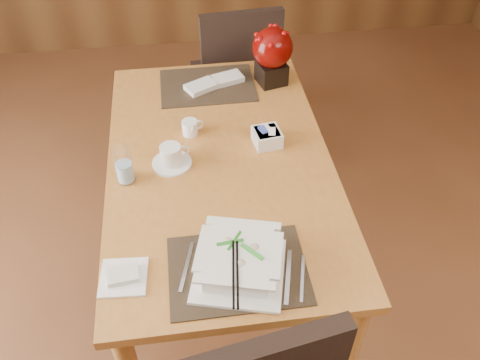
{
  "coord_description": "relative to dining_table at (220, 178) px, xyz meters",
  "views": [
    {
      "loc": [
        -0.13,
        -0.94,
        2.1
      ],
      "look_at": [
        0.05,
        0.35,
        0.87
      ],
      "focal_mm": 38.0,
      "sensor_mm": 36.0,
      "label": 1
    }
  ],
  "objects": [
    {
      "name": "dining_table",
      "position": [
        0.0,
        0.0,
        0.0
      ],
      "size": [
        0.9,
        1.5,
        0.75
      ],
      "color": "#BF7A35",
      "rests_on": "ground"
    },
    {
      "name": "placemat_near",
      "position": [
        0.0,
        -0.55,
        0.1
      ],
      "size": [
        0.45,
        0.33,
        0.01
      ],
      "primitive_type": "cube",
      "color": "black",
      "rests_on": "dining_table"
    },
    {
      "name": "placemat_far",
      "position": [
        0.0,
        0.55,
        0.1
      ],
      "size": [
        0.45,
        0.33,
        0.01
      ],
      "primitive_type": "cube",
      "color": "black",
      "rests_on": "dining_table"
    },
    {
      "name": "soup_setting",
      "position": [
        0.0,
        -0.56,
        0.15
      ],
      "size": [
        0.35,
        0.35,
        0.12
      ],
      "rotation": [
        0.0,
        0.0,
        -0.26
      ],
      "color": "white",
      "rests_on": "dining_table"
    },
    {
      "name": "coffee_cup",
      "position": [
        -0.19,
        0.0,
        0.14
      ],
      "size": [
        0.16,
        0.16,
        0.09
      ],
      "rotation": [
        0.0,
        0.0,
        0.24
      ],
      "color": "white",
      "rests_on": "dining_table"
    },
    {
      "name": "water_glass",
      "position": [
        -0.37,
        -0.07,
        0.18
      ],
      "size": [
        0.08,
        0.08,
        0.16
      ],
      "primitive_type": "cylinder",
      "rotation": [
        0.0,
        0.0,
        0.17
      ],
      "color": "white",
      "rests_on": "dining_table"
    },
    {
      "name": "creamer_jug",
      "position": [
        -0.11,
        0.19,
        0.13
      ],
      "size": [
        0.11,
        0.11,
        0.06
      ],
      "primitive_type": null,
      "rotation": [
        0.0,
        0.0,
        0.3
      ],
      "color": "white",
      "rests_on": "dining_table"
    },
    {
      "name": "sugar_caddy",
      "position": [
        0.21,
        0.08,
        0.13
      ],
      "size": [
        0.12,
        0.12,
        0.07
      ],
      "primitive_type": "cube",
      "rotation": [
        0.0,
        0.0,
        0.14
      ],
      "color": "white",
      "rests_on": "dining_table"
    },
    {
      "name": "berry_decor",
      "position": [
        0.31,
        0.54,
        0.26
      ],
      "size": [
        0.19,
        0.19,
        0.28
      ],
      "rotation": [
        0.0,
        0.0,
        0.24
      ],
      "color": "black",
      "rests_on": "dining_table"
    },
    {
      "name": "napkins_far",
      "position": [
        0.04,
        0.55,
        0.12
      ],
      "size": [
        0.3,
        0.2,
        0.03
      ],
      "primitive_type": null,
      "rotation": [
        0.0,
        0.0,
        0.38
      ],
      "color": "white",
      "rests_on": "dining_table"
    },
    {
      "name": "bread_plate",
      "position": [
        -0.37,
        -0.53,
        0.1
      ],
      "size": [
        0.16,
        0.16,
        0.01
      ],
      "primitive_type": "cube",
      "rotation": [
        0.0,
        0.0,
        -0.07
      ],
      "color": "white",
      "rests_on": "dining_table"
    },
    {
      "name": "far_chair",
      "position": [
        0.2,
        0.96,
        -0.1
      ],
      "size": [
        0.49,
        0.49,
        0.97
      ],
      "rotation": [
        0.0,
        0.0,
        3.23
      ],
      "color": "black",
      "rests_on": "ground"
    }
  ]
}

